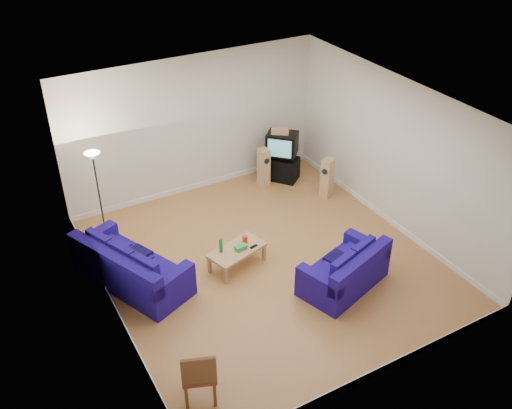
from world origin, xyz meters
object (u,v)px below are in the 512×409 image
sofa_three_seat (130,270)px  coffee_table (237,251)px  sofa_loveseat (346,273)px  television (282,144)px  tv_stand (279,168)px

sofa_three_seat → coffee_table: bearing=52.9°
sofa_loveseat → television: 4.18m
sofa_loveseat → coffee_table: 2.08m
sofa_loveseat → tv_stand: (1.02, 4.04, -0.04)m
sofa_three_seat → sofa_loveseat: sofa_three_seat is taller
coffee_table → tv_stand: (2.47, 2.54, -0.07)m
sofa_three_seat → tv_stand: sofa_three_seat is taller
coffee_table → television: (2.51, 2.50, 0.58)m
sofa_loveseat → coffee_table: bearing=116.5°
sofa_loveseat → tv_stand: bearing=58.1°
coffee_table → television: television is taller
sofa_three_seat → television: size_ratio=2.90×
coffee_table → tv_stand: bearing=45.8°
sofa_loveseat → coffee_table: (-1.45, 1.49, 0.03)m
coffee_table → tv_stand: size_ratio=1.34×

